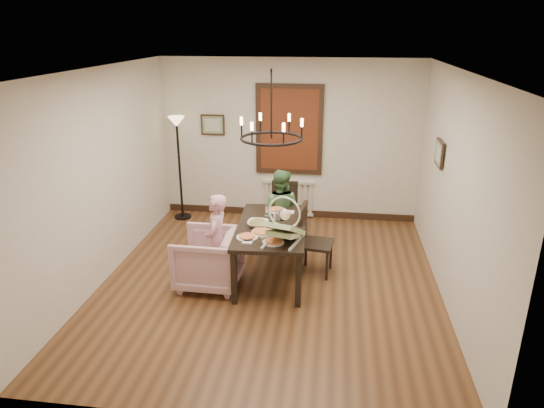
% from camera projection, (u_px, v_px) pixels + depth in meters
% --- Properties ---
extents(room_shell, '(4.51, 5.00, 2.81)m').
position_uv_depth(room_shell, '(273.00, 176.00, 6.46)').
color(room_shell, brown).
rests_on(room_shell, ground).
extents(dining_table, '(0.99, 1.67, 0.76)m').
position_uv_depth(dining_table, '(271.00, 231.00, 6.53)').
color(dining_table, black).
rests_on(dining_table, room_shell).
extents(chair_far, '(0.43, 0.43, 0.95)m').
position_uv_depth(chair_far, '(284.00, 213.00, 7.74)').
color(chair_far, black).
rests_on(chair_far, room_shell).
extents(chair_right, '(0.49, 0.49, 1.00)m').
position_uv_depth(chair_right, '(317.00, 240.00, 6.69)').
color(chair_right, black).
rests_on(chair_right, room_shell).
extents(armchair, '(0.85, 0.83, 0.76)m').
position_uv_depth(armchair, '(208.00, 259.00, 6.42)').
color(armchair, '#D8A5BB').
rests_on(armchair, room_shell).
extents(elderly_woman, '(0.26, 0.39, 1.06)m').
position_uv_depth(elderly_woman, '(217.00, 249.00, 6.37)').
color(elderly_woman, '#D093A4').
rests_on(elderly_woman, room_shell).
extents(seated_man, '(0.58, 0.48, 1.07)m').
position_uv_depth(seated_man, '(280.00, 217.00, 7.38)').
color(seated_man, '#4A7948').
rests_on(seated_man, room_shell).
extents(baby_bouncer, '(0.58, 0.70, 0.40)m').
position_uv_depth(baby_bouncer, '(284.00, 227.00, 5.94)').
color(baby_bouncer, '#BFD392').
rests_on(baby_bouncer, dining_table).
extents(salad_bowl, '(0.34, 0.34, 0.08)m').
position_uv_depth(salad_bowl, '(258.00, 223.00, 6.46)').
color(salad_bowl, white).
rests_on(salad_bowl, dining_table).
extents(pizza_platter, '(0.32, 0.32, 0.04)m').
position_uv_depth(pizza_platter, '(264.00, 232.00, 6.26)').
color(pizza_platter, tan).
rests_on(pizza_platter, dining_table).
extents(drinking_glass, '(0.07, 0.07, 0.13)m').
position_uv_depth(drinking_glass, '(278.00, 216.00, 6.66)').
color(drinking_glass, silver).
rests_on(drinking_glass, dining_table).
extents(window_blinds, '(1.00, 0.03, 1.40)m').
position_uv_depth(window_blinds, '(289.00, 130.00, 8.33)').
color(window_blinds, '#652B14').
rests_on(window_blinds, room_shell).
extents(radiator, '(0.92, 0.12, 0.62)m').
position_uv_depth(radiator, '(288.00, 198.00, 8.78)').
color(radiator, silver).
rests_on(radiator, room_shell).
extents(picture_back, '(0.42, 0.03, 0.36)m').
position_uv_depth(picture_back, '(213.00, 125.00, 8.49)').
color(picture_back, black).
rests_on(picture_back, room_shell).
extents(picture_right, '(0.03, 0.42, 0.36)m').
position_uv_depth(picture_right, '(439.00, 153.00, 6.59)').
color(picture_right, black).
rests_on(picture_right, room_shell).
extents(floor_lamp, '(0.30, 0.30, 1.80)m').
position_uv_depth(floor_lamp, '(180.00, 170.00, 8.52)').
color(floor_lamp, black).
rests_on(floor_lamp, room_shell).
extents(chandelier, '(0.80, 0.80, 0.04)m').
position_uv_depth(chandelier, '(271.00, 138.00, 6.10)').
color(chandelier, black).
rests_on(chandelier, room_shell).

